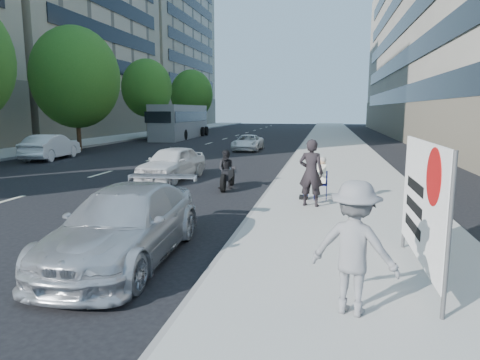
% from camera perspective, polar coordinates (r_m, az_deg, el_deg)
% --- Properties ---
extents(ground, '(160.00, 160.00, 0.00)m').
position_cam_1_polar(ground, '(10.26, -8.13, -6.81)').
color(ground, black).
rests_on(ground, ground).
extents(near_sidewalk, '(5.00, 120.00, 0.15)m').
position_cam_1_polar(near_sidewalk, '(29.41, 12.65, 3.73)').
color(near_sidewalk, '#A6A49B').
rests_on(near_sidewalk, ground).
extents(far_sidewalk, '(4.50, 120.00, 0.15)m').
position_cam_1_polar(far_sidewalk, '(35.61, -23.06, 4.15)').
color(far_sidewalk, '#A6A49B').
rests_on(far_sidewalk, ground).
extents(far_bldg_north, '(22.00, 28.00, 28.00)m').
position_cam_1_polar(far_bldg_north, '(79.48, -14.18, 17.14)').
color(far_bldg_north, '#BBA88C').
rests_on(far_bldg_north, ground).
extents(tree_far_c, '(6.00, 6.00, 8.47)m').
position_cam_1_polar(tree_far_c, '(32.23, -21.09, 12.62)').
color(tree_far_c, '#382616').
rests_on(tree_far_c, ground).
extents(tree_far_d, '(4.80, 4.80, 7.65)m').
position_cam_1_polar(tree_far_d, '(42.86, -12.32, 11.87)').
color(tree_far_d, '#382616').
rests_on(tree_far_d, ground).
extents(tree_far_e, '(5.40, 5.40, 7.89)m').
position_cam_1_polar(tree_far_e, '(55.97, -6.47, 11.27)').
color(tree_far_e, '#382616').
rests_on(tree_far_e, ground).
extents(seated_protester, '(0.83, 1.12, 1.31)m').
position_cam_1_polar(seated_protester, '(13.11, 10.25, 0.57)').
color(seated_protester, '#131453').
rests_on(seated_protester, near_sidewalk).
extents(jogger, '(1.30, 0.98, 1.79)m').
position_cam_1_polar(jogger, '(5.88, 15.00, -8.72)').
color(jogger, slate).
rests_on(jogger, near_sidewalk).
extents(pedestrian_woman, '(0.76, 0.57, 1.89)m').
position_cam_1_polar(pedestrian_woman, '(12.13, 9.45, 0.95)').
color(pedestrian_woman, black).
rests_on(pedestrian_woman, near_sidewalk).
extents(protest_banner, '(0.08, 3.06, 2.20)m').
position_cam_1_polar(protest_banner, '(7.41, 23.15, -2.61)').
color(protest_banner, '#4C4C4C').
rests_on(protest_banner, near_sidewalk).
extents(parked_sedan, '(2.10, 4.79, 1.37)m').
position_cam_1_polar(parked_sedan, '(8.44, -15.11, -5.77)').
color(parked_sedan, '#B2B5BA').
rests_on(parked_sedan, ground).
extents(white_sedan_near, '(2.06, 4.16, 1.36)m').
position_cam_1_polar(white_sedan_near, '(17.80, -9.05, 2.26)').
color(white_sedan_near, silver).
rests_on(white_sedan_near, ground).
extents(white_sedan_mid, '(1.98, 4.49, 1.44)m').
position_cam_1_polar(white_sedan_mid, '(27.15, -23.91, 4.06)').
color(white_sedan_mid, white).
rests_on(white_sedan_mid, ground).
extents(white_sedan_far, '(1.83, 3.97, 1.10)m').
position_cam_1_polar(white_sedan_far, '(30.21, 1.06, 5.00)').
color(white_sedan_far, white).
rests_on(white_sedan_far, ground).
extents(motorcycle, '(0.73, 2.05, 1.42)m').
position_cam_1_polar(motorcycle, '(15.41, -1.72, 1.13)').
color(motorcycle, black).
rests_on(motorcycle, ground).
extents(bus, '(3.04, 12.14, 3.30)m').
position_cam_1_polar(bus, '(43.90, -7.90, 7.68)').
color(bus, slate).
rests_on(bus, ground).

